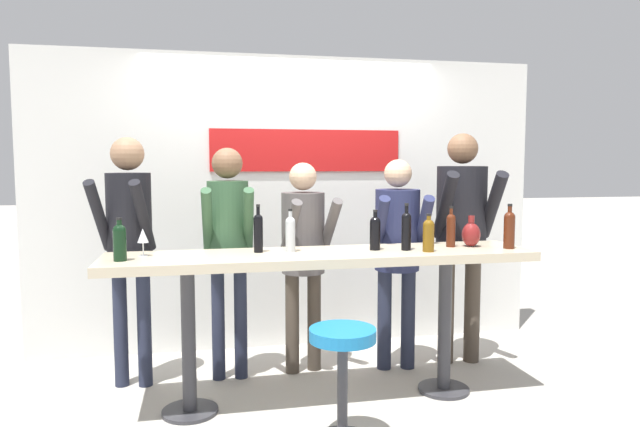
% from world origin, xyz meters
% --- Properties ---
extents(ground_plane, '(40.00, 40.00, 0.00)m').
position_xyz_m(ground_plane, '(0.00, 0.00, 0.00)').
color(ground_plane, '#B2ADA3').
extents(back_wall, '(4.43, 0.12, 2.53)m').
position_xyz_m(back_wall, '(0.00, 1.28, 1.27)').
color(back_wall, silver).
rests_on(back_wall, ground_plane).
extents(tasting_table, '(2.83, 0.60, 1.02)m').
position_xyz_m(tasting_table, '(0.00, 0.00, 0.88)').
color(tasting_table, beige).
rests_on(tasting_table, ground_plane).
extents(bar_stool, '(0.40, 0.40, 0.68)m').
position_xyz_m(bar_stool, '(-0.02, -0.62, 0.45)').
color(bar_stool, '#333338').
rests_on(bar_stool, ground_plane).
extents(person_far_left, '(0.44, 0.57, 1.79)m').
position_xyz_m(person_far_left, '(-1.29, 0.55, 1.13)').
color(person_far_left, '#23283D').
rests_on(person_far_left, ground_plane).
extents(person_left, '(0.38, 0.51, 1.72)m').
position_xyz_m(person_left, '(-0.59, 0.54, 1.09)').
color(person_left, '#23283D').
rests_on(person_left, ground_plane).
extents(person_center_left, '(0.45, 0.55, 1.61)m').
position_xyz_m(person_center_left, '(-0.02, 0.58, 1.00)').
color(person_center_left, '#473D33').
rests_on(person_center_left, ground_plane).
extents(person_center, '(0.45, 0.55, 1.64)m').
position_xyz_m(person_center, '(0.70, 0.49, 1.02)').
color(person_center, '#23283D').
rests_on(person_center, ground_plane).
extents(person_center_right, '(0.51, 0.62, 1.84)m').
position_xyz_m(person_center_right, '(1.24, 0.53, 1.14)').
color(person_center_right, '#473D33').
rests_on(person_center_right, ground_plane).
extents(wine_bottle_0, '(0.08, 0.08, 0.26)m').
position_xyz_m(wine_bottle_0, '(-1.27, -0.08, 1.15)').
color(wine_bottle_0, black).
rests_on(wine_bottle_0, tasting_table).
extents(wine_bottle_1, '(0.07, 0.07, 0.32)m').
position_xyz_m(wine_bottle_1, '(0.57, -0.03, 1.17)').
color(wine_bottle_1, black).
rests_on(wine_bottle_1, tasting_table).
extents(wine_bottle_2, '(0.06, 0.06, 0.29)m').
position_xyz_m(wine_bottle_2, '(0.93, 0.05, 1.15)').
color(wine_bottle_2, '#4C1E0F').
rests_on(wine_bottle_2, tasting_table).
extents(wine_bottle_3, '(0.08, 0.08, 0.31)m').
position_xyz_m(wine_bottle_3, '(1.29, -0.10, 1.16)').
color(wine_bottle_3, '#4C1E0F').
rests_on(wine_bottle_3, tasting_table).
extents(wine_bottle_4, '(0.07, 0.07, 0.27)m').
position_xyz_m(wine_bottle_4, '(0.37, 0.03, 1.15)').
color(wine_bottle_4, black).
rests_on(wine_bottle_4, tasting_table).
extents(wine_bottle_5, '(0.08, 0.08, 0.25)m').
position_xyz_m(wine_bottle_5, '(0.69, -0.12, 1.14)').
color(wine_bottle_5, brown).
rests_on(wine_bottle_5, tasting_table).
extents(wine_bottle_6, '(0.06, 0.06, 0.32)m').
position_xyz_m(wine_bottle_6, '(-0.42, 0.08, 1.16)').
color(wine_bottle_6, black).
rests_on(wine_bottle_6, tasting_table).
extents(wine_bottle_7, '(0.07, 0.07, 0.29)m').
position_xyz_m(wine_bottle_7, '(-0.21, 0.07, 1.15)').
color(wine_bottle_7, '#B7BCC1').
rests_on(wine_bottle_7, tasting_table).
extents(wine_glass_0, '(0.07, 0.07, 0.18)m').
position_xyz_m(wine_glass_0, '(-1.15, 0.08, 1.15)').
color(wine_glass_0, silver).
rests_on(wine_glass_0, tasting_table).
extents(decorative_vase, '(0.13, 0.13, 0.22)m').
position_xyz_m(decorative_vase, '(1.08, 0.04, 1.11)').
color(decorative_vase, maroon).
rests_on(decorative_vase, tasting_table).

